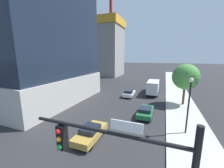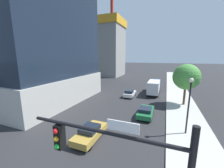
# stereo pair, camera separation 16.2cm
# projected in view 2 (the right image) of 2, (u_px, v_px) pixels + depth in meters

# --- Properties ---
(sidewalk) EXTENTS (4.73, 120.00, 0.15)m
(sidewalk) POSITION_uv_depth(u_px,v_px,m) (185.00, 119.00, 18.29)
(sidewalk) COLOR #B2AFA8
(sidewalk) RESTS_ON ground
(construction_building) EXTENTS (14.85, 20.51, 30.18)m
(construction_building) POSITION_uv_depth(u_px,v_px,m) (107.00, 45.00, 59.41)
(construction_building) COLOR gray
(construction_building) RESTS_ON ground
(traffic_light_pole) EXTENTS (6.03, 0.48, 6.14)m
(traffic_light_pole) POSITION_uv_depth(u_px,v_px,m) (122.00, 168.00, 4.84)
(traffic_light_pole) COLOR black
(traffic_light_pole) RESTS_ON sidewalk
(street_lamp) EXTENTS (0.44, 0.44, 5.93)m
(street_lamp) POSITION_uv_depth(u_px,v_px,m) (189.00, 98.00, 13.96)
(street_lamp) COLOR black
(street_lamp) RESTS_ON sidewalk
(street_tree) EXTENTS (4.23, 4.23, 6.87)m
(street_tree) POSITION_uv_depth(u_px,v_px,m) (186.00, 77.00, 22.67)
(street_tree) COLOR brown
(street_tree) RESTS_ON sidewalk
(car_gold) EXTENTS (1.88, 4.37, 1.37)m
(car_gold) POSITION_uv_depth(u_px,v_px,m) (90.00, 133.00, 13.79)
(car_gold) COLOR #AD8938
(car_gold) RESTS_ON ground
(car_green) EXTENTS (1.91, 4.38, 1.36)m
(car_green) POSITION_uv_depth(u_px,v_px,m) (146.00, 112.00, 19.05)
(car_green) COLOR #1E6638
(car_green) RESTS_ON ground
(car_white) EXTENTS (1.79, 4.07, 1.49)m
(car_white) POSITION_uv_depth(u_px,v_px,m) (130.00, 93.00, 28.48)
(car_white) COLOR silver
(car_white) RESTS_ON ground
(box_truck) EXTENTS (2.27, 7.92, 3.03)m
(box_truck) POSITION_uv_depth(u_px,v_px,m) (154.00, 86.00, 30.55)
(box_truck) COLOR #1E4799
(box_truck) RESTS_ON ground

